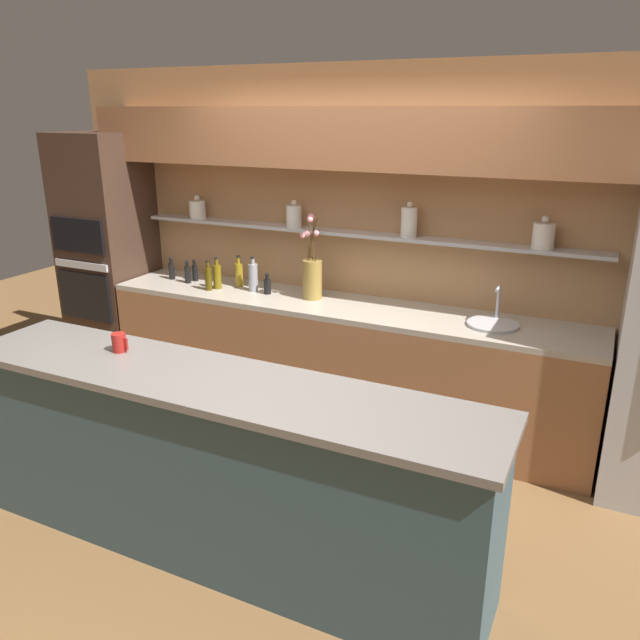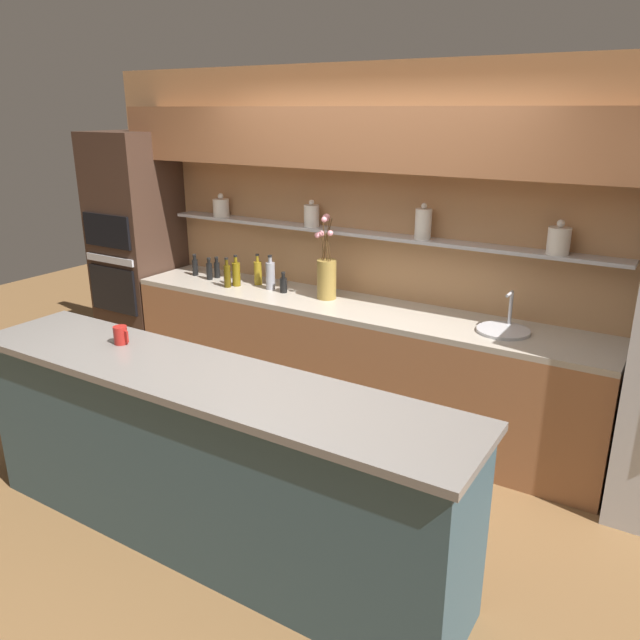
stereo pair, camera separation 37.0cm
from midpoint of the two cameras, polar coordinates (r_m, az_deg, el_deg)
name	(u,v)px [view 1 (the left image)]	position (r m, az deg, el deg)	size (l,w,h in m)	color
ground_plane	(265,504)	(3.99, -7.84, -16.39)	(12.00, 12.00, 0.00)	brown
back_wall_unit	(364,213)	(4.66, 1.77, 9.70)	(5.20, 0.44, 2.60)	tan
back_counter_unit	(338,362)	(4.74, -0.59, -3.87)	(3.72, 0.62, 0.92)	#99603D
island_counter	(217,468)	(3.40, -12.56, -13.13)	(2.94, 0.61, 1.02)	#334C56
oven_tower	(109,257)	(5.83, -20.51, 5.37)	(0.65, 0.64, 2.10)	#3D281E
flower_vase	(312,274)	(4.67, -3.00, 4.16)	(0.16, 0.17, 0.63)	olive
sink_fixture	(493,322)	(4.23, 13.18, -0.26)	(0.34, 0.34, 0.25)	#B7B7BC
bottle_sauce_0	(188,274)	(5.28, -13.99, 4.12)	(0.05, 0.05, 0.19)	black
bottle_oil_1	(208,278)	(5.03, -12.27, 3.75)	(0.06, 0.06, 0.24)	#47380A
bottle_sauce_2	(172,270)	(5.43, -15.33, 4.41)	(0.05, 0.05, 0.19)	black
bottle_sauce_3	(267,286)	(4.85, -7.02, 3.12)	(0.06, 0.06, 0.16)	black
bottle_sauce_4	(195,272)	(5.33, -13.33, 4.28)	(0.05, 0.05, 0.18)	black
bottle_spirit_5	(253,277)	(4.94, -8.29, 3.91)	(0.07, 0.07, 0.28)	gray
bottle_oil_6	(239,274)	(5.08, -9.50, 4.13)	(0.06, 0.06, 0.25)	olive
bottle_oil_7	(217,276)	(5.06, -11.47, 3.93)	(0.07, 0.07, 0.25)	brown
coffee_mug	(119,343)	(3.63, -20.70, -1.99)	(0.10, 0.08, 0.10)	maroon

